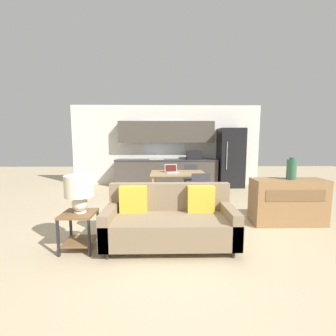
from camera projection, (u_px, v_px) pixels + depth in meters
ground_plane at (170, 245)px, 3.29m from camera, size 20.00×20.00×0.00m
wall_back at (166, 145)px, 7.72m from camera, size 6.40×0.07×2.70m
kitchen_counter at (167, 161)px, 7.48m from camera, size 3.35×0.65×2.15m
refrigerator at (230, 158)px, 7.38m from camera, size 0.78×0.78×1.91m
dining_table at (178, 175)px, 5.67m from camera, size 1.34×0.90×0.72m
couch at (170, 221)px, 3.27m from camera, size 1.83×0.80×0.87m
side_table at (79, 225)px, 3.11m from camera, size 0.44×0.44×0.53m
table_lamp at (79, 189)px, 3.06m from camera, size 0.38×0.38×0.52m
credenza at (288, 202)px, 4.08m from camera, size 1.29×0.46×0.83m
vase at (292, 169)px, 3.99m from camera, size 0.16×0.16×0.39m
dining_chair_far_right at (191, 177)px, 6.48m from camera, size 0.44×0.44×0.82m
dining_chair_near_right at (199, 188)px, 4.94m from camera, size 0.44×0.44×0.82m
laptop at (172, 170)px, 5.65m from camera, size 0.38×0.33×0.20m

